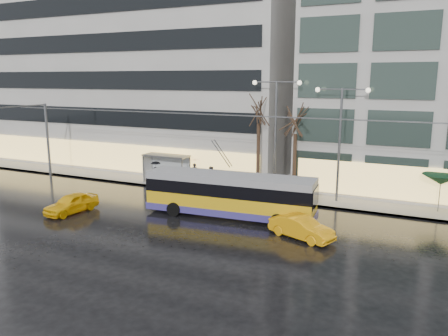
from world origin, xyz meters
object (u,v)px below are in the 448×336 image
Objects in this scene: taxi_a at (71,203)px; trolleybus at (230,196)px; bus_shelter at (164,162)px; street_lamp_near at (276,122)px.

trolleybus is at bearing 27.03° from taxi_a.
taxi_a is at bearing -96.36° from bus_shelter.
taxi_a is (-11.53, -10.43, -5.31)m from street_lamp_near.
bus_shelter reaches higher than taxi_a.
taxi_a is (-10.52, -3.82, -0.78)m from trolleybus.
trolleybus is 2.80× the size of bus_shelter.
taxi_a is at bearing -160.05° from trolleybus.
trolleybus is 2.93× the size of taxi_a.
trolleybus is 11.41m from bus_shelter.
street_lamp_near reaches higher than trolleybus.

